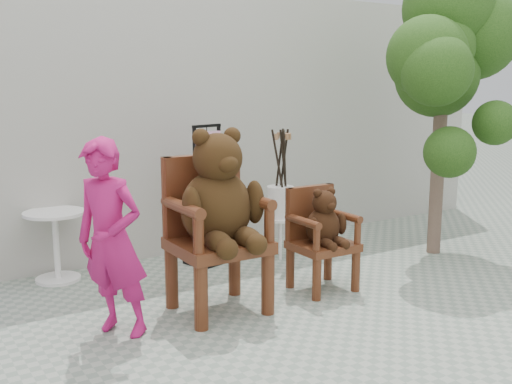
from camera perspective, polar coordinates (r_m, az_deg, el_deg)
ground_plane at (r=5.10m, az=8.31°, el=-12.22°), size 60.00×60.00×0.00m
back_wall at (r=7.36m, az=-7.22°, el=6.77°), size 9.00×1.00×3.00m
chair_big at (r=5.07m, az=-3.74°, el=-1.56°), size 0.76×0.83×1.58m
chair_small at (r=5.70m, az=6.24°, el=-3.48°), size 0.56×0.53×0.98m
person at (r=4.64m, az=-13.54°, el=-4.52°), size 0.64×0.68×1.56m
cafe_table at (r=6.26m, az=-18.53°, el=-4.13°), size 0.60×0.60×0.70m
display_stand at (r=6.52m, az=-4.58°, el=-1.76°), size 0.53×0.47×1.51m
stool_bucket at (r=6.69m, az=2.33°, el=-0.91°), size 0.32×0.32×1.45m
tree at (r=7.10m, az=17.86°, el=12.63°), size 1.83×1.64×3.25m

